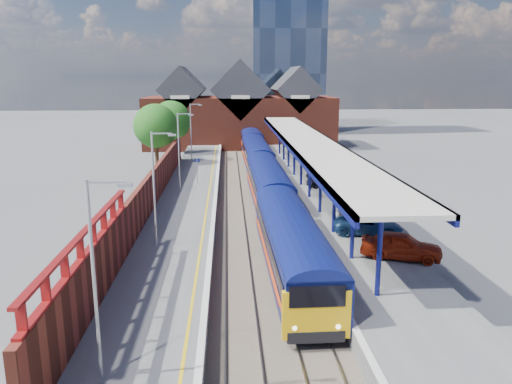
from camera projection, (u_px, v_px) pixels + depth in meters
ground at (246, 181)px, 54.85m from camera, size 240.00×240.00×0.00m
ballast_bed at (251, 203)px, 45.12m from camera, size 6.00×76.00×0.06m
rails at (251, 202)px, 45.10m from camera, size 4.51×76.00×0.14m
left_platform at (190, 199)px, 44.71m from camera, size 5.00×76.00×1.00m
right_platform at (316, 197)px, 45.35m from camera, size 6.00×76.00×1.00m
coping_left at (216, 193)px, 44.72m from camera, size 0.30×76.00×0.05m
coping_right at (285, 192)px, 45.07m from camera, size 0.30×76.00×0.05m
yellow_line at (209, 193)px, 44.69m from camera, size 0.14×76.00×0.01m
train at (262, 165)px, 52.04m from camera, size 3.05×65.94×3.45m
canopy at (309, 142)px, 46.14m from camera, size 4.50×52.00×4.48m
lamp_post_a at (97, 269)px, 16.41m from camera, size 1.48×0.18×7.00m
lamp_post_b at (156, 182)px, 30.03m from camera, size 1.48×0.18×7.00m
lamp_post_c at (180, 146)px, 45.59m from camera, size 1.48×0.18×7.00m
lamp_post_d at (192, 128)px, 61.15m from camera, size 1.48×0.18×7.00m
platform_sign at (197, 167)px, 48.13m from camera, size 0.55×0.08×2.50m
brick_wall at (148, 194)px, 37.84m from camera, size 0.35×50.00×3.86m
station_building at (240, 113)px, 80.86m from camera, size 30.00×12.12×13.78m
glass_tower at (286, 30)px, 99.49m from camera, size 14.20×14.20×40.30m
tree_near at (157, 127)px, 58.81m from camera, size 5.20×5.20×8.10m
tree_far at (172, 121)px, 66.65m from camera, size 5.20×5.20×8.10m
parked_car_red at (401, 245)px, 28.44m from camera, size 4.87×3.30×1.54m
parked_car_silver at (367, 211)px, 35.64m from camera, size 4.71×1.79×1.53m
parked_car_dark at (330, 181)px, 46.64m from camera, size 4.73×2.91×1.28m
parked_car_blue at (368, 225)px, 32.90m from camera, size 4.79×2.88×1.25m
relay_cabinet at (334, 321)px, 22.32m from camera, size 0.93×1.06×1.00m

